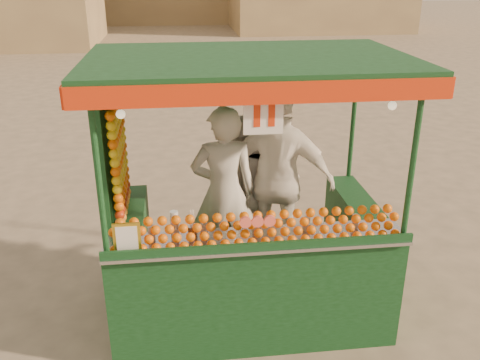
{
  "coord_description": "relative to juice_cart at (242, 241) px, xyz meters",
  "views": [
    {
      "loc": [
        -0.63,
        -4.71,
        3.31
      ],
      "look_at": [
        -0.08,
        -0.16,
        1.4
      ],
      "focal_mm": 39.1,
      "sensor_mm": 36.0,
      "label": 1
    }
  ],
  "objects": [
    {
      "name": "ground",
      "position": [
        0.08,
        0.34,
        -0.84
      ],
      "size": [
        90.0,
        90.0,
        0.0
      ],
      "primitive_type": "plane",
      "color": "brown",
      "rests_on": "ground"
    },
    {
      "name": "juice_cart",
      "position": [
        0.0,
        0.0,
        0.0
      ],
      "size": [
        2.84,
        1.84,
        2.58
      ],
      "color": "#0D3312",
      "rests_on": "ground"
    },
    {
      "name": "vendor_left",
      "position": [
        -0.14,
        0.37,
        0.35
      ],
      "size": [
        0.66,
        0.44,
        1.79
      ],
      "rotation": [
        0.0,
        0.0,
        3.12
      ],
      "color": "beige",
      "rests_on": "ground"
    },
    {
      "name": "vendor_middle",
      "position": [
        0.12,
        0.73,
        0.25
      ],
      "size": [
        0.97,
        0.92,
        1.58
      ],
      "rotation": [
        0.0,
        0.0,
        2.55
      ],
      "color": "beige",
      "rests_on": "ground"
    },
    {
      "name": "vendor_right",
      "position": [
        0.44,
        0.45,
        0.43
      ],
      "size": [
        1.23,
        0.87,
        1.94
      ],
      "rotation": [
        0.0,
        0.0,
        2.75
      ],
      "color": "white",
      "rests_on": "ground"
    }
  ]
}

